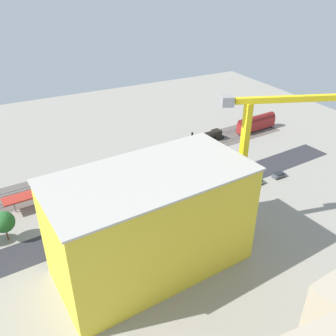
{
  "coord_description": "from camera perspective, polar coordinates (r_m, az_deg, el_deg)",
  "views": [
    {
      "loc": [
        34.74,
        73.85,
        54.46
      ],
      "look_at": [
        -3.86,
        0.18,
        7.75
      ],
      "focal_mm": 38.64,
      "sensor_mm": 36.0,
      "label": 1
    }
  ],
  "objects": [
    {
      "name": "parked_car_3",
      "position": [
        97.92,
        7.17,
        -4.18
      ],
      "size": [
        4.89,
        2.25,
        1.77
      ],
      "color": "black",
      "rests_on": "ground"
    },
    {
      "name": "parked_car_2",
      "position": [
        101.8,
        10.49,
        -3.09
      ],
      "size": [
        4.45,
        2.08,
        1.66
      ],
      "color": "black",
      "rests_on": "ground"
    },
    {
      "name": "passenger_coach",
      "position": [
        139.96,
        13.76,
        6.94
      ],
      "size": [
        17.02,
        4.33,
        5.97
      ],
      "color": "black",
      "rests_on": "ground"
    },
    {
      "name": "parked_car_4",
      "position": [
        93.64,
        2.95,
        -5.73
      ],
      "size": [
        4.54,
        2.19,
        1.7
      ],
      "color": "black",
      "rests_on": "ground"
    },
    {
      "name": "rail_bed",
      "position": [
        113.71,
        -6.39,
        0.51
      ],
      "size": [
        123.27,
        22.99,
        0.01
      ],
      "primitive_type": "cube",
      "rotation": [
        0.0,
        0.0,
        0.08
      ],
      "color": "#5B544C",
      "rests_on": "ground"
    },
    {
      "name": "traffic_light",
      "position": [
        81.93,
        -18.45,
        -10.37
      ],
      "size": [
        0.5,
        0.36,
        6.25
      ],
      "color": "#333333",
      "rests_on": "ground"
    },
    {
      "name": "locomotive",
      "position": [
        127.75,
        6.02,
        4.81
      ],
      "size": [
        15.13,
        3.84,
        5.07
      ],
      "color": "black",
      "rests_on": "ground"
    },
    {
      "name": "street_tree_3",
      "position": [
        104.79,
        8.54,
        0.88
      ],
      "size": [
        5.23,
        5.23,
        7.76
      ],
      "color": "brown",
      "rests_on": "ground"
    },
    {
      "name": "box_truck_0",
      "position": [
        89.7,
        -4.91,
        -6.89
      ],
      "size": [
        9.34,
        4.15,
        3.28
      ],
      "color": "black",
      "rests_on": "ground"
    },
    {
      "name": "parked_car_1",
      "position": [
        105.77,
        13.96,
        -2.18
      ],
      "size": [
        4.12,
        2.1,
        1.62
      ],
      "color": "black",
      "rests_on": "ground"
    },
    {
      "name": "track_rails",
      "position": [
        113.63,
        -6.4,
        0.58
      ],
      "size": [
        122.22,
        16.59,
        0.12
      ],
      "color": "#9E9EA8",
      "rests_on": "ground"
    },
    {
      "name": "parked_car_0",
      "position": [
        110.99,
        17.13,
        -1.08
      ],
      "size": [
        4.2,
        1.99,
        1.56
      ],
      "color": "black",
      "rests_on": "ground"
    },
    {
      "name": "ground_plane",
      "position": [
        98.11,
        -2.05,
        -4.42
      ],
      "size": [
        196.16,
        196.16,
        0.0
      ],
      "primitive_type": "plane",
      "color": "gray",
      "rests_on": "ground"
    },
    {
      "name": "street_tree_5",
      "position": [
        95.72,
        -2.26,
        -2.11
      ],
      "size": [
        5.8,
        5.8,
        7.49
      ],
      "color": "brown",
      "rests_on": "ground"
    },
    {
      "name": "tower_crane",
      "position": [
        80.01,
        13.23,
        2.24
      ],
      "size": [
        24.87,
        10.94,
        32.05
      ],
      "color": "gray",
      "rests_on": "ground"
    },
    {
      "name": "platform_canopy_near",
      "position": [
        101.84,
        -10.97,
        -1.12
      ],
      "size": [
        50.38,
        8.08,
        4.0
      ],
      "color": "#A82D23",
      "rests_on": "ground"
    },
    {
      "name": "box_truck_1",
      "position": [
        93.27,
        2.66,
        -5.13
      ],
      "size": [
        9.72,
        3.11,
        3.6
      ],
      "color": "black",
      "rests_on": "ground"
    },
    {
      "name": "parked_car_5",
      "position": [
        90.89,
        -0.9,
        -6.93
      ],
      "size": [
        4.77,
        2.06,
        1.65
      ],
      "color": "black",
      "rests_on": "ground"
    },
    {
      "name": "construction_building",
      "position": [
        71.15,
        -2.67,
        -8.67
      ],
      "size": [
        39.19,
        21.75,
        21.41
      ],
      "primitive_type": "cube",
      "rotation": [
        0.0,
        0.0,
        0.08
      ],
      "color": "yellow",
      "rests_on": "ground"
    },
    {
      "name": "street_tree_2",
      "position": [
        102.89,
        5.27,
        0.35
      ],
      "size": [
        5.25,
        5.25,
        7.48
      ],
      "color": "brown",
      "rests_on": "ground"
    },
    {
      "name": "street_asphalt",
      "position": [
        94.71,
        -0.84,
        -5.78
      ],
      "size": [
        122.93,
        18.74,
        0.01
      ],
      "primitive_type": "cube",
      "rotation": [
        0.0,
        0.0,
        0.08
      ],
      "color": "#2D2D33",
      "rests_on": "ground"
    },
    {
      "name": "street_tree_1",
      "position": [
        88.51,
        -24.49,
        -7.78
      ],
      "size": [
        4.85,
        4.85,
        7.38
      ],
      "color": "brown",
      "rests_on": "ground"
    },
    {
      "name": "construction_roof_slab",
      "position": [
        65.01,
        -2.89,
        -1.07
      ],
      "size": [
        39.83,
        22.39,
        0.4
      ],
      "primitive_type": "cube",
      "rotation": [
        0.0,
        0.0,
        0.08
      ],
      "color": "#B7B2A8",
      "rests_on": "construction_building"
    },
    {
      "name": "street_tree_4",
      "position": [
        99.75,
        2.92,
        -0.77
      ],
      "size": [
        5.15,
        5.15,
        7.1
      ],
      "color": "brown",
      "rests_on": "ground"
    }
  ]
}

